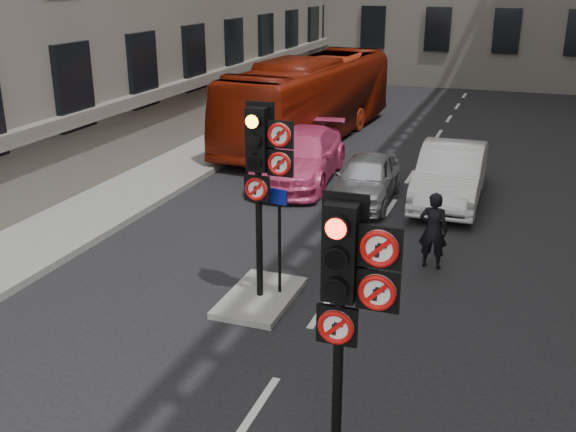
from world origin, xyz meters
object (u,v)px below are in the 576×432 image
Objects in this scene: signal_far at (262,161)px; info_sign at (279,227)px; car_white at (451,174)px; motorcycle at (342,228)px; car_silver at (366,178)px; signal_near at (348,284)px; motorcyclist at (433,230)px; car_pink at (300,156)px; bus_red at (311,99)px.

signal_far reaches higher than info_sign.
motorcycle is (-1.81, -4.17, -0.26)m from car_white.
car_silver is 0.80× the size of car_white.
signal_near reaches higher than motorcyclist.
signal_near reaches higher than car_silver.
signal_far reaches higher than car_pink.
car_pink is at bearing 103.93° from signal_far.
car_silver is 4.38m from motorcyclist.
car_silver is (0.38, 6.35, -2.08)m from signal_far.
signal_near is at bearing -90.18° from car_white.
motorcycle is 0.82× the size of info_sign.
car_white is at bearing 90.66° from signal_near.
signal_near is 12.51m from car_pink.
signal_far reaches higher than car_white.
motorcyclist is at bearing -54.49° from bus_red.
signal_near is at bearing -51.94° from info_sign.
motorcyclist is (4.54, -4.92, 0.08)m from car_pink.
info_sign is at bearing -79.47° from car_pink.
bus_red is at bearing 114.12° from info_sign.
signal_near is 4.77m from signal_far.
signal_near is 1.00× the size of signal_far.
car_silver is 0.73× the size of car_pink.
motorcycle is at bearing 77.33° from signal_far.
signal_far is 0.97× the size of car_silver.
car_white is 7.90m from bus_red.
motorcyclist reaches higher than car_white.
motorcycle is (0.27, -3.42, -0.13)m from car_silver.
car_pink is at bearing 111.18° from signal_near.
motorcycle is at bearing -66.65° from car_pink.
motorcyclist is (0.07, 6.62, -1.77)m from signal_near.
signal_near is at bearing 92.42° from motorcyclist.
signal_near is at bearing -56.98° from signal_far.
signal_far is 13.01m from bus_red.
signal_far is 2.15× the size of motorcycle.
bus_red is (-5.80, 16.55, -1.10)m from signal_near.
car_pink is at bearing -70.22° from bus_red.
car_white is at bearing 74.35° from motorcycle.
motorcyclist is at bearing -0.85° from motorcycle.
car_white is at bearing 17.10° from car_silver.
signal_far is 8.01m from car_pink.
bus_red is 11.55m from motorcyclist.
car_silver is at bearing -55.05° from bus_red.
signal_far is 1.76× the size of info_sign.
car_pink is 7.63m from info_sign.
bus_red is at bearing -56.40° from motorcyclist.
motorcyclist is at bearing -88.31° from car_white.
info_sign is (3.41, -12.32, -0.05)m from bus_red.
motorcycle is at bearing -114.37° from car_white.
motorcyclist is at bearing -52.68° from car_pink.
car_white is (2.09, 0.74, 0.13)m from car_silver.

